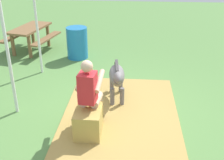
# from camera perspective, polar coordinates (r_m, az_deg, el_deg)

# --- Properties ---
(ground_plane) EXTENTS (24.00, 24.00, 0.00)m
(ground_plane) POSITION_cam_1_polar(r_m,az_deg,el_deg) (5.78, 0.99, -6.23)
(ground_plane) COLOR #568442
(hay_patch) EXTENTS (3.45, 2.23, 0.02)m
(hay_patch) POSITION_cam_1_polar(r_m,az_deg,el_deg) (5.56, 1.68, -7.49)
(hay_patch) COLOR #AD8C47
(hay_patch) RESTS_ON ground
(hay_bale) EXTENTS (0.62, 0.45, 0.49)m
(hay_bale) POSITION_cam_1_polar(r_m,az_deg,el_deg) (5.03, -4.68, -8.31)
(hay_bale) COLOR tan
(hay_bale) RESTS_ON ground
(person_seated) EXTENTS (0.69, 0.46, 1.37)m
(person_seated) POSITION_cam_1_polar(r_m,az_deg,el_deg) (4.91, -4.46, -2.25)
(person_seated) COLOR #D8AD8C
(person_seated) RESTS_ON ground
(pony_standing) EXTENTS (1.35, 0.40, 0.92)m
(pony_standing) POSITION_cam_1_polar(r_m,az_deg,el_deg) (5.89, 0.99, 0.63)
(pony_standing) COLOR slate
(pony_standing) RESTS_ON ground
(water_barrel) EXTENTS (0.60, 0.60, 0.90)m
(water_barrel) POSITION_cam_1_polar(r_m,az_deg,el_deg) (8.36, -6.95, 7.36)
(water_barrel) COLOR #1E72B2
(water_barrel) RESTS_ON ground
(tent_pole_left) EXTENTS (0.06, 0.06, 2.53)m
(tent_pole_left) POSITION_cam_1_polar(r_m,az_deg,el_deg) (5.55, -20.08, 5.28)
(tent_pole_left) COLOR silver
(tent_pole_left) RESTS_ON ground
(tent_pole_right) EXTENTS (0.06, 0.06, 2.53)m
(tent_pole_right) POSITION_cam_1_polar(r_m,az_deg,el_deg) (7.29, -14.75, 10.65)
(tent_pole_right) COLOR silver
(tent_pole_right) RESTS_ON ground
(picnic_bench) EXTENTS (1.74, 1.59, 0.75)m
(picnic_bench) POSITION_cam_1_polar(r_m,az_deg,el_deg) (9.17, -15.95, 9.04)
(picnic_bench) COLOR brown
(picnic_bench) RESTS_ON ground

